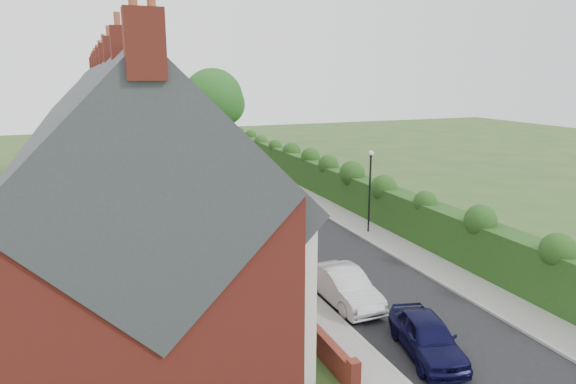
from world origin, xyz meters
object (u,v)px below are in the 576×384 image
at_px(lamppost, 370,181).
at_px(car_green, 223,190).
at_px(car_navy, 427,336).
at_px(car_beige, 198,174).
at_px(car_grey, 183,160).
at_px(horse, 279,198).
at_px(horse_cart, 270,185).
at_px(car_black, 171,150).
at_px(car_silver_a, 344,286).
at_px(car_silver_b, 265,229).
at_px(car_white, 258,205).
at_px(car_red, 209,182).

bearing_deg(lamppost, car_green, 117.08).
height_order(lamppost, car_navy, lamppost).
relative_size(car_beige, car_grey, 1.04).
height_order(horse, horse_cart, horse_cart).
height_order(car_beige, car_black, car_black).
bearing_deg(car_green, car_silver_a, -80.26).
bearing_deg(car_grey, horse, -91.09).
height_order(car_black, horse, car_black).
height_order(car_silver_a, car_beige, car_silver_a).
bearing_deg(car_green, horse_cart, -25.06).
bearing_deg(car_green, car_silver_b, -82.14).
bearing_deg(lamppost, car_white, 127.15).
distance_m(car_green, car_red, 3.55).
distance_m(car_beige, car_black, 14.80).
xyz_separation_m(car_green, car_beige, (-0.33, 7.92, -0.11)).
xyz_separation_m(car_beige, horse, (3.43, -11.98, 0.11)).
bearing_deg(car_grey, car_black, 79.44).
height_order(lamppost, car_black, lamppost).
height_order(lamppost, horse, lamppost).
xyz_separation_m(lamppost, car_green, (-6.07, 11.88, -2.55)).
bearing_deg(car_grey, car_beige, -101.10).
relative_size(car_navy, car_green, 0.95).
distance_m(car_red, horse_cart, 6.66).
bearing_deg(car_green, car_beige, 101.95).
bearing_deg(car_black, car_silver_b, -97.86).
bearing_deg(car_red, car_white, -95.73).
relative_size(car_navy, car_beige, 0.90).
xyz_separation_m(car_green, horse_cart, (3.10, -2.14, 0.59)).
xyz_separation_m(car_navy, car_red, (-1.11, 28.41, 0.03)).
bearing_deg(car_silver_a, horse, 78.46).
xyz_separation_m(car_silver_a, car_white, (1.02, 14.80, -0.08)).
height_order(car_navy, car_black, car_black).
distance_m(car_green, car_black, 22.73).
height_order(car_silver_b, car_beige, car_silver_b).
bearing_deg(car_red, car_silver_b, -104.76).
height_order(car_beige, horse, horse).
height_order(car_navy, car_silver_b, car_navy).
relative_size(car_green, horse, 2.48).
distance_m(car_navy, car_beige, 32.82).
distance_m(lamppost, horse_cart, 10.37).
bearing_deg(car_grey, car_navy, -99.32).
xyz_separation_m(car_navy, car_grey, (-1.08, 40.56, -0.06)).
height_order(lamppost, car_white, lamppost).
distance_m(car_navy, car_white, 19.60).
bearing_deg(lamppost, car_silver_a, -126.28).
distance_m(car_beige, car_grey, 7.76).
distance_m(car_red, car_beige, 4.39).
distance_m(car_green, car_beige, 7.93).
bearing_deg(car_grey, car_green, -99.77).
distance_m(car_silver_a, horse, 16.30).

